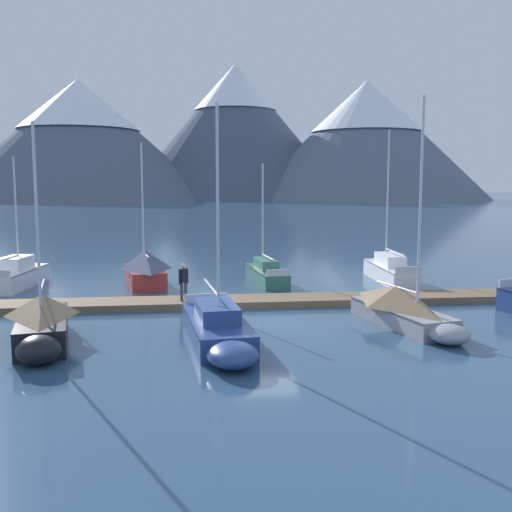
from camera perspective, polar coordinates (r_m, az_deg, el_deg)
name	(u,v)px	position (r m, az deg, el deg)	size (l,w,h in m)	color
ground_plane	(266,325)	(23.50, 0.92, -6.63)	(700.00, 700.00, 0.00)	#2D4C6B
mountain_west_summit	(79,137)	(215.80, -16.66, 10.90)	(93.74, 93.74, 41.01)	#4C566B
mountain_central_massif	(236,130)	(228.56, -1.99, 12.05)	(85.82, 85.82, 50.16)	#424C60
mountain_shoulder_ridge	(366,138)	(217.00, 10.57, 11.16)	(86.26, 86.26, 41.72)	slate
dock	(259,301)	(27.37, 0.26, -4.37)	(27.53, 3.70, 0.30)	brown
sailboat_nearest_berth	(19,274)	(34.69, -21.89, -1.64)	(2.10, 6.44, 6.98)	white
sailboat_second_berth	(42,322)	(21.80, -19.93, -5.99)	(2.87, 5.91, 7.55)	black
sailboat_mid_dock_port	(145,268)	(33.05, -10.68, -1.16)	(2.97, 5.69, 7.76)	#B2332D
sailboat_mid_dock_starboard	(219,329)	(20.63, -3.60, -7.05)	(2.81, 7.40, 8.22)	navy
sailboat_far_berth	(265,272)	(33.73, 0.88, -1.56)	(2.18, 6.39, 6.68)	#336B56
sailboat_outer_slip	(404,308)	(23.84, 14.04, -4.86)	(3.23, 6.57, 8.69)	#93939E
sailboat_end_of_dock	(388,270)	(34.80, 12.64, -1.29)	(1.60, 7.24, 8.59)	silver
person_on_dock	(184,280)	(26.69, -7.00, -2.28)	(0.41, 0.47, 1.69)	#384256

